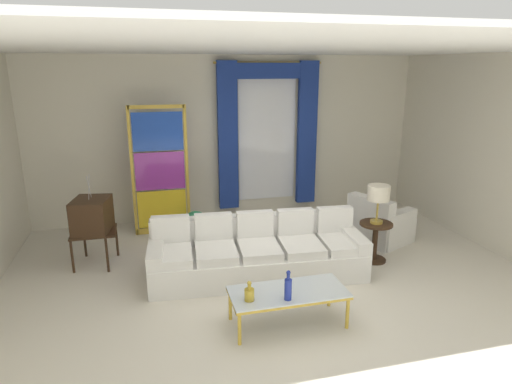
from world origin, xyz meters
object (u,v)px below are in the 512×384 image
at_px(couch_white_long, 257,253).
at_px(vintage_tv, 92,217).
at_px(stained_glass_divider, 160,173).
at_px(peacock_figurine, 196,225).
at_px(table_lamp_brass, 379,195).
at_px(bottle_crystal_tall, 288,288).
at_px(round_side_table, 375,238).
at_px(coffee_table, 288,294).
at_px(armchair_white, 379,225).
at_px(bottle_blue_decanter, 249,294).

bearing_deg(couch_white_long, vintage_tv, 157.88).
bearing_deg(stained_glass_divider, peacock_figurine, -35.54).
distance_m(vintage_tv, table_lamp_brass, 4.12).
relative_size(vintage_tv, peacock_figurine, 2.24).
bearing_deg(bottle_crystal_tall, round_side_table, 38.40).
height_order(coffee_table, round_side_table, round_side_table).
bearing_deg(couch_white_long, round_side_table, -0.41).
bearing_deg(stained_glass_divider, armchair_white, -20.77).
relative_size(bottle_blue_decanter, round_side_table, 0.38).
height_order(couch_white_long, round_side_table, couch_white_long).
height_order(coffee_table, bottle_crystal_tall, bottle_crystal_tall).
height_order(vintage_tv, round_side_table, vintage_tv).
relative_size(coffee_table, vintage_tv, 0.96).
xyz_separation_m(bottle_blue_decanter, round_side_table, (2.24, 1.37, -0.13)).
relative_size(coffee_table, stained_glass_divider, 0.59).
relative_size(bottle_crystal_tall, armchair_white, 0.31).
height_order(vintage_tv, table_lamp_brass, vintage_tv).
bearing_deg(table_lamp_brass, round_side_table, 90.00).
bearing_deg(bottle_blue_decanter, peacock_figurine, 94.04).
height_order(armchair_white, table_lamp_brass, table_lamp_brass).
height_order(couch_white_long, bottle_blue_decanter, couch_white_long).
height_order(armchair_white, round_side_table, armchair_white).
xyz_separation_m(couch_white_long, bottle_crystal_tall, (-0.04, -1.47, 0.24)).
distance_m(bottle_crystal_tall, stained_glass_divider, 3.65).
xyz_separation_m(vintage_tv, peacock_figurine, (1.56, 0.68, -0.51)).
bearing_deg(peacock_figurine, round_side_table, -33.00).
distance_m(stained_glass_divider, round_side_table, 3.64).
bearing_deg(table_lamp_brass, vintage_tv, 167.21).
bearing_deg(armchair_white, bottle_crystal_tall, -137.00).
bearing_deg(vintage_tv, round_side_table, -12.79).
distance_m(coffee_table, armchair_white, 2.96).
bearing_deg(table_lamp_brass, armchair_white, 56.52).
bearing_deg(round_side_table, table_lamp_brass, -90.00).
bearing_deg(couch_white_long, coffee_table, -89.00).
bearing_deg(armchair_white, round_side_table, -123.48).
height_order(vintage_tv, stained_glass_divider, stained_glass_divider).
bearing_deg(bottle_crystal_tall, bottle_blue_decanter, 167.85).
height_order(couch_white_long, coffee_table, couch_white_long).
bearing_deg(table_lamp_brass, bottle_blue_decanter, -148.53).
bearing_deg(table_lamp_brass, stained_glass_divider, 146.53).
xyz_separation_m(armchair_white, round_side_table, (-0.44, -0.67, 0.07)).
distance_m(couch_white_long, vintage_tv, 2.42).
height_order(bottle_crystal_tall, vintage_tv, vintage_tv).
bearing_deg(armchair_white, peacock_figurine, 162.37).
bearing_deg(table_lamp_brass, bottle_crystal_tall, -141.60).
distance_m(round_side_table, table_lamp_brass, 0.67).
distance_m(couch_white_long, peacock_figurine, 1.71).
xyz_separation_m(bottle_crystal_tall, stained_glass_divider, (-1.14, 3.43, 0.51)).
relative_size(stained_glass_divider, round_side_table, 3.70).
relative_size(armchair_white, table_lamp_brass, 1.89).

